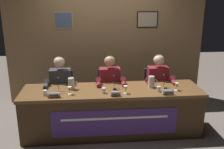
# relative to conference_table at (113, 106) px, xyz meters

# --- Properties ---
(ground_plane) EXTENTS (12.00, 12.00, 0.00)m
(ground_plane) POSITION_rel_conference_table_xyz_m (-0.00, 0.11, -0.51)
(ground_plane) COLOR #70665B
(wall_back_panelled) EXTENTS (4.11, 0.14, 2.60)m
(wall_back_panelled) POSITION_rel_conference_table_xyz_m (-0.00, 1.58, 0.79)
(wall_back_panelled) COLOR #937047
(wall_back_panelled) RESTS_ON ground_plane
(conference_table) EXTENTS (2.91, 0.78, 0.75)m
(conference_table) POSITION_rel_conference_table_xyz_m (0.00, 0.00, 0.00)
(conference_table) COLOR brown
(conference_table) RESTS_ON ground_plane
(chair_left) EXTENTS (0.44, 0.45, 0.89)m
(chair_left) POSITION_rel_conference_table_xyz_m (-0.87, 0.68, -0.08)
(chair_left) COLOR black
(chair_left) RESTS_ON ground_plane
(panelist_left) EXTENTS (0.51, 0.48, 1.22)m
(panelist_left) POSITION_rel_conference_table_xyz_m (-0.87, 0.48, 0.20)
(panelist_left) COLOR black
(panelist_left) RESTS_ON ground_plane
(nameplate_left) EXTENTS (0.20, 0.06, 0.08)m
(nameplate_left) POSITION_rel_conference_table_xyz_m (-0.89, -0.16, 0.28)
(nameplate_left) COLOR white
(nameplate_left) RESTS_ON conference_table
(juice_glass_left) EXTENTS (0.06, 0.06, 0.12)m
(juice_glass_left) POSITION_rel_conference_table_xyz_m (-0.66, -0.06, 0.33)
(juice_glass_left) COLOR white
(juice_glass_left) RESTS_ON conference_table
(water_cup_left) EXTENTS (0.06, 0.06, 0.08)m
(water_cup_left) POSITION_rel_conference_table_xyz_m (-1.03, -0.07, 0.28)
(water_cup_left) COLOR silver
(water_cup_left) RESTS_ON conference_table
(microphone_left) EXTENTS (0.06, 0.17, 0.22)m
(microphone_left) POSITION_rel_conference_table_xyz_m (-0.86, 0.05, 0.32)
(microphone_left) COLOR black
(microphone_left) RESTS_ON conference_table
(chair_center) EXTENTS (0.44, 0.45, 0.89)m
(chair_center) POSITION_rel_conference_table_xyz_m (-0.00, 0.68, -0.08)
(chair_center) COLOR black
(chair_center) RESTS_ON ground_plane
(panelist_center) EXTENTS (0.51, 0.48, 1.22)m
(panelist_center) POSITION_rel_conference_table_xyz_m (-0.00, 0.48, 0.20)
(panelist_center) COLOR black
(panelist_center) RESTS_ON ground_plane
(nameplate_center) EXTENTS (0.15, 0.06, 0.08)m
(nameplate_center) POSITION_rel_conference_table_xyz_m (0.03, -0.19, 0.28)
(nameplate_center) COLOR white
(nameplate_center) RESTS_ON conference_table
(juice_glass_center) EXTENTS (0.06, 0.06, 0.12)m
(juice_glass_center) POSITION_rel_conference_table_xyz_m (0.19, -0.09, 0.33)
(juice_glass_center) COLOR white
(juice_glass_center) RESTS_ON conference_table
(water_cup_center) EXTENTS (0.06, 0.06, 0.08)m
(water_cup_center) POSITION_rel_conference_table_xyz_m (-0.14, -0.05, 0.28)
(water_cup_center) COLOR silver
(water_cup_center) RESTS_ON conference_table
(microphone_center) EXTENTS (0.06, 0.17, 0.22)m
(microphone_center) POSITION_rel_conference_table_xyz_m (0.04, 0.12, 0.32)
(microphone_center) COLOR black
(microphone_center) RESTS_ON conference_table
(chair_right) EXTENTS (0.44, 0.45, 0.89)m
(chair_right) POSITION_rel_conference_table_xyz_m (0.87, 0.68, -0.08)
(chair_right) COLOR black
(chair_right) RESTS_ON ground_plane
(panelist_right) EXTENTS (0.51, 0.48, 1.22)m
(panelist_right) POSITION_rel_conference_table_xyz_m (0.87, 0.48, 0.20)
(panelist_right) COLOR black
(panelist_right) RESTS_ON ground_plane
(nameplate_right) EXTENTS (0.18, 0.06, 0.08)m
(nameplate_right) POSITION_rel_conference_table_xyz_m (0.83, -0.20, 0.28)
(nameplate_right) COLOR white
(nameplate_right) RESTS_ON conference_table
(juice_glass_right) EXTENTS (0.06, 0.06, 0.12)m
(juice_glass_right) POSITION_rel_conference_table_xyz_m (1.02, -0.03, 0.33)
(juice_glass_right) COLOR white
(juice_glass_right) RESTS_ON conference_table
(water_cup_right) EXTENTS (0.06, 0.06, 0.08)m
(water_cup_right) POSITION_rel_conference_table_xyz_m (0.72, -0.06, 0.28)
(water_cup_right) COLOR silver
(water_cup_right) RESTS_ON conference_table
(microphone_right) EXTENTS (0.06, 0.17, 0.22)m
(microphone_right) POSITION_rel_conference_table_xyz_m (0.87, 0.08, 0.32)
(microphone_right) COLOR black
(microphone_right) RESTS_ON conference_table
(water_pitcher_left_side) EXTENTS (0.15, 0.10, 0.21)m
(water_pitcher_left_side) POSITION_rel_conference_table_xyz_m (-0.65, 0.17, 0.34)
(water_pitcher_left_side) COLOR silver
(water_pitcher_left_side) RESTS_ON conference_table
(water_pitcher_right_side) EXTENTS (0.15, 0.10, 0.21)m
(water_pitcher_right_side) POSITION_rel_conference_table_xyz_m (0.65, 0.14, 0.34)
(water_pitcher_right_side) COLOR silver
(water_pitcher_right_side) RESTS_ON conference_table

